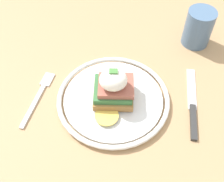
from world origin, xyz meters
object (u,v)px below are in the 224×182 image
fork (37,96)px  cup (197,27)px  plate (112,99)px  knife (191,107)px  sandwich (112,88)px

fork → cup: size_ratio=1.63×
fork → plate: bearing=-3.0°
knife → cup: cup is taller
fork → knife: 0.33m
sandwich → plate: bearing=77.0°
fork → knife: knife is taller
knife → plate: bearing=175.1°
cup → fork: bearing=-153.5°
plate → cup: cup is taller
plate → knife: plate is taller
sandwich → cup: (0.20, 0.19, 0.00)m
sandwich → knife: 0.17m
cup → plate: bearing=-136.8°
plate → sandwich: sandwich is taller
knife → cup: 0.21m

